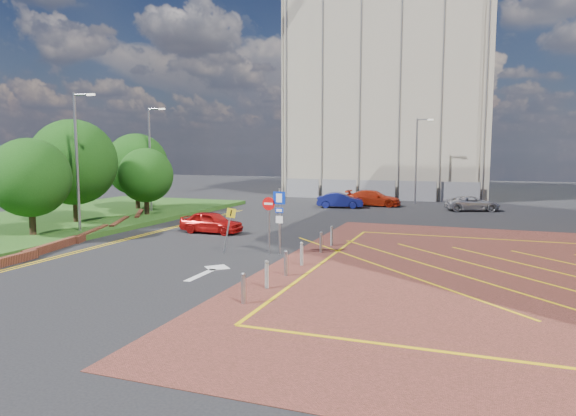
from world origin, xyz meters
The scene contains 19 objects.
ground centered at (0.00, 0.00, 0.00)m, with size 140.00×140.00×0.00m, color black.
grass_bed centered at (-18.00, 6.00, 0.15)m, with size 14.00×32.00×0.30m, color #214C18.
retaining_wall centered at (-11.80, 2.00, 0.20)m, with size 6.06×20.33×0.40m.
tree_a centered at (-14.00, 0.00, 3.50)m, with size 4.40×4.40×5.41m.
tree_b centered at (-15.50, 5.00, 4.24)m, with size 5.60×5.60×6.74m.
tree_c centered at (-13.50, 10.00, 3.19)m, with size 4.00×4.00×4.90m.
tree_d centered at (-16.50, 13.00, 3.87)m, with size 5.00×5.00×6.08m.
lamp_left_near centered at (-12.42, 2.00, 4.66)m, with size 1.53×0.16×8.00m.
lamp_left_far centered at (-14.42, 12.00, 4.66)m, with size 1.53×0.16×8.00m.
lamp_back centered at (4.08, 28.00, 4.36)m, with size 1.53×0.16×8.00m.
sign_cluster centered at (0.30, 0.98, 1.95)m, with size 1.17×0.12×3.20m.
warning_sign centered at (-1.89, 0.34, 1.43)m, with size 0.67×0.40×2.25m.
bollard_row centered at (2.30, -1.67, 0.47)m, with size 0.14×11.14×0.90m.
construction_building centered at (0.00, 40.00, 11.00)m, with size 21.20×19.20×22.00m, color #A59D87.
construction_fence centered at (1.00, 30.00, 1.00)m, with size 21.60×0.06×2.00m, color gray.
car_red_left centered at (-5.71, 5.58, 0.66)m, with size 1.56×3.89×1.32m, color #B5110F.
car_blue_back centered at (-1.73, 21.68, 0.66)m, with size 1.40×4.02×1.32m, color navy.
car_red_back centered at (0.71, 24.19, 0.71)m, with size 2.00×4.91×1.42m, color red.
car_silver_back centered at (9.15, 23.29, 0.61)m, with size 2.04×4.42×1.23m, color #A6A6AD.
Camera 1 is at (9.28, -21.88, 5.02)m, focal length 32.00 mm.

